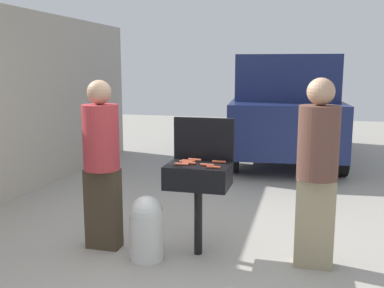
# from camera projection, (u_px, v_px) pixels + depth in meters

# --- Properties ---
(ground_plane) EXTENTS (24.00, 24.00, 0.00)m
(ground_plane) POSITION_uv_depth(u_px,v_px,m) (177.00, 258.00, 4.25)
(ground_plane) COLOR #9E998E
(bbq_grill) EXTENTS (0.60, 0.44, 0.90)m
(bbq_grill) POSITION_uv_depth(u_px,v_px,m) (198.00, 179.00, 4.21)
(bbq_grill) COLOR black
(bbq_grill) RESTS_ON ground
(grill_lid_open) EXTENTS (0.60, 0.05, 0.42)m
(grill_lid_open) POSITION_uv_depth(u_px,v_px,m) (204.00, 139.00, 4.36)
(grill_lid_open) COLOR black
(grill_lid_open) RESTS_ON bbq_grill
(hot_dog_0) EXTENTS (0.13, 0.04, 0.03)m
(hot_dog_0) POSITION_uv_depth(u_px,v_px,m) (195.00, 160.00, 4.33)
(hot_dog_0) COLOR #C6593D
(hot_dog_0) RESTS_ON bbq_grill
(hot_dog_1) EXTENTS (0.13, 0.03, 0.03)m
(hot_dog_1) POSITION_uv_depth(u_px,v_px,m) (182.00, 164.00, 4.14)
(hot_dog_1) COLOR #C6593D
(hot_dog_1) RESTS_ON bbq_grill
(hot_dog_2) EXTENTS (0.13, 0.03, 0.03)m
(hot_dog_2) POSITION_uv_depth(u_px,v_px,m) (207.00, 165.00, 4.10)
(hot_dog_2) COLOR #B74C33
(hot_dog_2) RESTS_ON bbq_grill
(hot_dog_3) EXTENTS (0.13, 0.03, 0.03)m
(hot_dog_3) POSITION_uv_depth(u_px,v_px,m) (189.00, 161.00, 4.28)
(hot_dog_3) COLOR #AD4228
(hot_dog_3) RESTS_ON bbq_grill
(hot_dog_4) EXTENTS (0.13, 0.03, 0.03)m
(hot_dog_4) POSITION_uv_depth(u_px,v_px,m) (213.00, 167.00, 4.01)
(hot_dog_4) COLOR #AD4228
(hot_dog_4) RESTS_ON bbq_grill
(hot_dog_5) EXTENTS (0.13, 0.04, 0.03)m
(hot_dog_5) POSITION_uv_depth(u_px,v_px,m) (189.00, 163.00, 4.18)
(hot_dog_5) COLOR #B74C33
(hot_dog_5) RESTS_ON bbq_grill
(hot_dog_6) EXTENTS (0.13, 0.03, 0.03)m
(hot_dog_6) POSITION_uv_depth(u_px,v_px,m) (219.00, 162.00, 4.24)
(hot_dog_6) COLOR #AD4228
(hot_dog_6) RESTS_ON bbq_grill
(hot_dog_7) EXTENTS (0.13, 0.03, 0.03)m
(hot_dog_7) POSITION_uv_depth(u_px,v_px,m) (186.00, 162.00, 4.23)
(hot_dog_7) COLOR #B74C33
(hot_dog_7) RESTS_ON bbq_grill
(propane_tank) EXTENTS (0.32, 0.32, 0.62)m
(propane_tank) POSITION_uv_depth(u_px,v_px,m) (146.00, 227.00, 4.17)
(propane_tank) COLOR silver
(propane_tank) RESTS_ON ground
(person_left) EXTENTS (0.35, 0.35, 1.69)m
(person_left) POSITION_uv_depth(u_px,v_px,m) (102.00, 159.00, 4.35)
(person_left) COLOR #3F3323
(person_left) RESTS_ON ground
(person_right) EXTENTS (0.36, 0.36, 1.72)m
(person_right) POSITION_uv_depth(u_px,v_px,m) (317.00, 167.00, 3.92)
(person_right) COLOR gray
(person_right) RESTS_ON ground
(parked_minivan) EXTENTS (2.35, 4.55, 2.02)m
(parked_minivan) POSITION_uv_depth(u_px,v_px,m) (283.00, 107.00, 8.85)
(parked_minivan) COLOR navy
(parked_minivan) RESTS_ON ground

